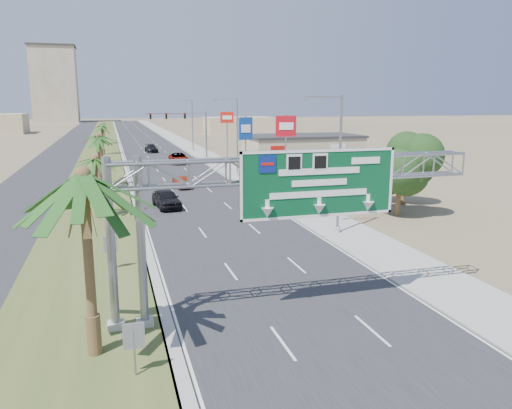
{
  "coord_description": "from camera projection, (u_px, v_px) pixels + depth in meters",
  "views": [
    {
      "loc": [
        -8.2,
        -10.45,
        9.5
      ],
      "look_at": [
        -0.99,
        14.28,
        4.2
      ],
      "focal_mm": 35.0,
      "sensor_mm": 36.0,
      "label": 1
    }
  ],
  "objects": [
    {
      "name": "palm_row_f",
      "position": [
        103.0,
        124.0,
        113.88
      ],
      "size": [
        3.99,
        3.99,
        5.75
      ],
      "color": "brown",
      "rests_on": "ground"
    },
    {
      "name": "building_distant_right",
      "position": [
        238.0,
        125.0,
        153.36
      ],
      "size": [
        20.0,
        12.0,
        5.0
      ],
      "primitive_type": "cube",
      "color": "tan",
      "rests_on": "ground"
    },
    {
      "name": "signal_mast",
      "position": [
        194.0,
        131.0,
        82.11
      ],
      "size": [
        10.28,
        0.71,
        8.0
      ],
      "color": "gray",
      "rests_on": "ground"
    },
    {
      "name": "median_signback_b",
      "position": [
        111.0,
        247.0,
        28.29
      ],
      "size": [
        0.75,
        0.08,
        2.08
      ],
      "color": "gray",
      "rests_on": "ground"
    },
    {
      "name": "pole_sign_blue",
      "position": [
        246.0,
        131.0,
        66.63
      ],
      "size": [
        2.01,
        0.79,
        7.74
      ],
      "color": "gray",
      "rests_on": "ground"
    },
    {
      "name": "palm_row_b",
      "position": [
        95.0,
        160.0,
        40.49
      ],
      "size": [
        3.99,
        3.99,
        5.95
      ],
      "color": "brown",
      "rests_on": "ground"
    },
    {
      "name": "median_grass",
      "position": [
        102.0,
        144.0,
        114.68
      ],
      "size": [
        7.0,
        300.0,
        0.12
      ],
      "primitive_type": "cube",
      "color": "#475626",
      "rests_on": "ground"
    },
    {
      "name": "streetlight_mid",
      "position": [
        236.0,
        140.0,
        63.94
      ],
      "size": [
        3.27,
        0.44,
        10.0
      ],
      "color": "gray",
      "rests_on": "ground"
    },
    {
      "name": "pole_sign_red_far",
      "position": [
        227.0,
        121.0,
        82.44
      ],
      "size": [
        2.21,
        0.8,
        8.11
      ],
      "color": "gray",
      "rests_on": "ground"
    },
    {
      "name": "median_signback_a",
      "position": [
        134.0,
        340.0,
        17.2
      ],
      "size": [
        0.75,
        0.08,
        2.08
      ],
      "color": "gray",
      "rests_on": "ground"
    },
    {
      "name": "pole_sign_red_near",
      "position": [
        286.0,
        130.0,
        57.71
      ],
      "size": [
        2.42,
        0.51,
        8.18
      ],
      "color": "gray",
      "rests_on": "ground"
    },
    {
      "name": "car_left_lane",
      "position": [
        166.0,
        199.0,
        45.49
      ],
      "size": [
        2.59,
        5.18,
        1.69
      ],
      "primitive_type": "imported",
      "rotation": [
        0.0,
        0.0,
        0.12
      ],
      "color": "black",
      "rests_on": "ground"
    },
    {
      "name": "opposing_road",
      "position": [
        70.0,
        145.0,
        112.77
      ],
      "size": [
        8.0,
        300.0,
        0.02
      ],
      "primitive_type": "cube",
      "color": "#28282B",
      "rests_on": "ground"
    },
    {
      "name": "palm_near",
      "position": [
        83.0,
        176.0,
        17.59
      ],
      "size": [
        5.7,
        5.7,
        8.35
      ],
      "color": "brown",
      "rests_on": "ground"
    },
    {
      "name": "oak_far",
      "position": [
        405.0,
        164.0,
        46.36
      ],
      "size": [
        3.5,
        3.5,
        5.6
      ],
      "color": "brown",
      "rests_on": "ground"
    },
    {
      "name": "streetlight_near",
      "position": [
        337.0,
        170.0,
        35.73
      ],
      "size": [
        3.27,
        0.44,
        10.0
      ],
      "color": "gray",
      "rests_on": "ground"
    },
    {
      "name": "car_right_lane",
      "position": [
        179.0,
        158.0,
        78.38
      ],
      "size": [
        2.76,
        5.93,
        1.64
      ],
      "primitive_type": "imported",
      "rotation": [
        0.0,
        0.0,
        -0.01
      ],
      "color": "gray",
      "rests_on": "ground"
    },
    {
      "name": "sidewalk_right",
      "position": [
        183.0,
        142.0,
        119.75
      ],
      "size": [
        4.0,
        300.0,
        0.1
      ],
      "primitive_type": "cube",
      "color": "#9E9B93",
      "rests_on": "ground"
    },
    {
      "name": "car_mid_lane",
      "position": [
        182.0,
        183.0,
        56.03
      ],
      "size": [
        1.73,
        3.98,
        1.27
      ],
      "primitive_type": "imported",
      "rotation": [
        0.0,
        0.0,
        0.1
      ],
      "color": "maroon",
      "rests_on": "ground"
    },
    {
      "name": "sign_gantry",
      "position": [
        282.0,
        182.0,
        21.81
      ],
      "size": [
        16.75,
        1.24,
        7.5
      ],
      "color": "gray",
      "rests_on": "ground"
    },
    {
      "name": "tower_distant",
      "position": [
        55.0,
        85.0,
        236.8
      ],
      "size": [
        20.0,
        16.0,
        35.0
      ],
      "primitive_type": "cube",
      "color": "gray",
      "rests_on": "ground"
    },
    {
      "name": "streetlight_far",
      "position": [
        192.0,
        127.0,
        97.79
      ],
      "size": [
        3.27,
        0.44,
        10.0
      ],
      "color": "gray",
      "rests_on": "ground"
    },
    {
      "name": "road",
      "position": [
        147.0,
        143.0,
        117.43
      ],
      "size": [
        12.0,
        300.0,
        0.02
      ],
      "primitive_type": "cube",
      "color": "#28282B",
      "rests_on": "ground"
    },
    {
      "name": "car_far",
      "position": [
        151.0,
        149.0,
        96.02
      ],
      "size": [
        2.36,
        5.17,
        1.47
      ],
      "primitive_type": "imported",
      "rotation": [
        0.0,
        0.0,
        0.06
      ],
      "color": "black",
      "rests_on": "ground"
    },
    {
      "name": "oak_near",
      "position": [
        400.0,
        163.0,
        41.63
      ],
      "size": [
        4.5,
        4.5,
        6.8
      ],
      "color": "brown",
      "rests_on": "ground"
    },
    {
      "name": "palm_row_d",
      "position": [
        101.0,
        138.0,
        72.56
      ],
      "size": [
        3.99,
        3.99,
        5.45
      ],
      "color": "brown",
      "rests_on": "ground"
    },
    {
      "name": "palm_row_e",
      "position": [
        102.0,
        127.0,
        90.29
      ],
      "size": [
        3.99,
        3.99,
        6.15
      ],
      "color": "brown",
      "rests_on": "ground"
    },
    {
      "name": "store_building",
      "position": [
        302.0,
        149.0,
        81.68
      ],
      "size": [
        18.0,
        10.0,
        4.0
      ],
      "primitive_type": "cube",
      "color": "tan",
      "rests_on": "ground"
    },
    {
      "name": "palm_row_c",
      "position": [
        98.0,
        137.0,
        55.38
      ],
      "size": [
        3.99,
        3.99,
        6.75
      ],
      "color": "brown",
      "rests_on": "ground"
    }
  ]
}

